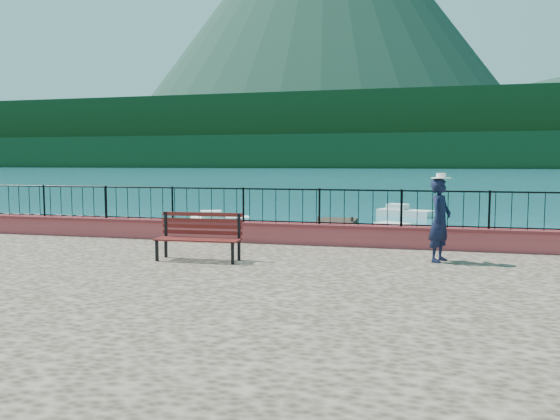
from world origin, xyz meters
The scene contains 14 objects.
ground centered at (0.00, 0.00, 0.00)m, with size 2000.00×2000.00×0.00m, color #19596B.
parapet centered at (0.00, 3.70, 1.49)m, with size 28.00×0.46×0.58m, color #B14042.
railing centered at (0.00, 3.70, 2.25)m, with size 27.00×0.05×0.95m, color black.
dock centered at (-2.00, 12.00, 0.15)m, with size 2.00×16.00×0.30m, color #2D231C.
far_forest centered at (0.00, 300.00, 9.00)m, with size 900.00×60.00×18.00m, color black.
foothills centered at (0.00, 360.00, 22.00)m, with size 900.00×120.00×44.00m, color black.
volcano centered at (-120.00, 700.00, 190.00)m, with size 560.00×560.00×380.00m, color #142D23.
park_bench centered at (-2.60, 0.65, 1.52)m, with size 2.01×0.73×1.10m.
person centered at (2.83, 1.88, 2.16)m, with size 0.70×0.46×1.92m, color black.
hat centered at (2.83, 1.88, 3.18)m, with size 0.44×0.44×0.12m, color white.
boat_0 centered at (-6.71, 11.41, 0.40)m, with size 4.19×1.30×0.80m, color silver.
boat_1 centered at (1.69, 13.23, 0.40)m, with size 3.96×1.30×0.80m, color silver.
boat_3 centered at (-8.39, 17.41, 0.40)m, with size 3.25×1.30×0.80m, color silver.
boat_4 centered at (1.51, 24.64, 0.40)m, with size 3.44×1.30×0.80m, color silver.
Camera 1 is at (2.35, -11.05, 3.50)m, focal length 35.00 mm.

